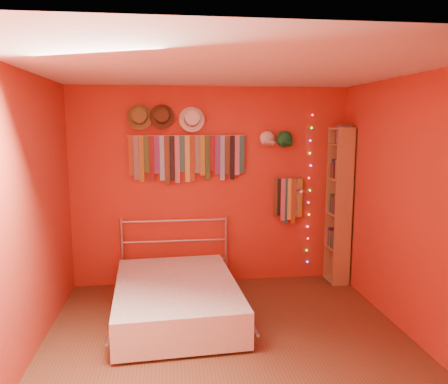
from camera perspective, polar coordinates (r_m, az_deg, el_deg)
name	(u,v)px	position (r m, az deg, el deg)	size (l,w,h in m)	color
ground	(230,347)	(4.27, 0.79, -19.63)	(3.50, 3.50, 0.00)	brown
back_wall	(211,187)	(5.55, -1.66, 0.71)	(3.50, 0.02, 2.50)	#B1311C
right_wall	(417,210)	(4.43, 23.90, -2.16)	(0.02, 3.50, 2.50)	#B1311C
left_wall	(22,220)	(4.00, -24.93, -3.35)	(0.02, 3.50, 2.50)	#B1311C
ceiling	(231,68)	(3.78, 0.87, 15.88)	(3.50, 3.50, 0.02)	white
tie_rack	(187,156)	(5.42, -4.88, 4.71)	(1.45, 0.03, 0.60)	#AEAEB3
small_tie_rack	(288,198)	(5.69, 8.38, -0.82)	(0.40, 0.03, 0.60)	#AEAEB3
fedora_olive	(139,117)	(5.38, -10.98, 9.65)	(0.31, 0.17, 0.31)	brown
fedora_brown	(162,116)	(5.37, -8.13, 9.79)	(0.30, 0.16, 0.30)	#492E1A
fedora_white	(192,119)	(5.38, -4.21, 9.53)	(0.31, 0.17, 0.31)	white
cap_white	(267,139)	(5.55, 5.67, 6.94)	(0.19, 0.23, 0.19)	silver
cap_green	(285,139)	(5.61, 7.92, 6.82)	(0.19, 0.24, 0.19)	#186D32
fairy_lights	(309,190)	(5.78, 11.08, 0.21)	(0.05, 0.02, 1.96)	#FF3333
reading_lamp	(301,192)	(5.54, 9.97, 0.03)	(0.07, 0.31, 0.09)	#AEAEB3
bookshelf	(342,205)	(5.77, 15.18, -1.61)	(0.25, 0.34, 2.00)	#AA824C
bed	(176,298)	(4.80, -6.24, -13.59)	(1.44, 1.88, 0.89)	#AEAEB3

